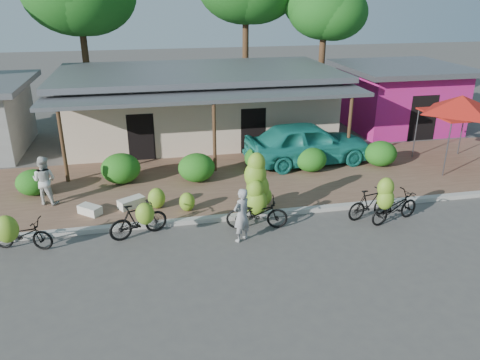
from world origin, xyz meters
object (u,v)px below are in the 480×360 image
at_px(tree_near_right, 321,7).
at_px(vendor, 242,215).
at_px(bike_far_left, 19,233).
at_px(sack_far, 90,210).
at_px(bike_center, 256,198).
at_px(sack_near, 131,203).
at_px(bike_left, 139,219).
at_px(red_canopy, 461,105).
at_px(bike_right, 374,201).
at_px(bystander, 44,180).
at_px(bike_far_right, 395,207).
at_px(teal_van, 307,143).

relative_size(tree_near_right, vendor, 4.61).
xyz_separation_m(bike_far_left, sack_far, (1.70, 1.81, -0.30)).
xyz_separation_m(bike_center, sack_near, (-3.82, 1.80, -0.60)).
relative_size(bike_center, sack_far, 3.01).
distance_m(sack_near, sack_far, 1.33).
height_order(bike_left, vendor, vendor).
xyz_separation_m(sack_near, vendor, (3.15, -2.73, 0.55)).
bearing_deg(red_canopy, bike_right, -144.64).
height_order(bike_left, bystander, bystander).
xyz_separation_m(bike_left, bike_far_right, (7.84, -0.56, -0.11)).
xyz_separation_m(sack_near, sack_far, (-1.30, -0.27, -0.01)).
height_order(tree_near_right, vendor, tree_near_right).
bearing_deg(tree_near_right, sack_far, -135.74).
xyz_separation_m(red_canopy, bike_right, (-5.41, -3.84, -1.95)).
distance_m(red_canopy, bike_right, 6.91).
xyz_separation_m(bike_far_left, bike_right, (10.50, -0.21, 0.10)).
distance_m(red_canopy, bystander, 15.79).
bearing_deg(bike_left, sack_near, -11.77).
relative_size(bike_left, sack_near, 2.16).
xyz_separation_m(bike_left, teal_van, (6.82, 4.82, 0.40)).
bearing_deg(bike_left, sack_far, 23.53).
bearing_deg(red_canopy, bystander, -177.51).
bearing_deg(bystander, bike_far_right, -177.01).
distance_m(bike_far_left, sack_far, 2.50).
relative_size(red_canopy, bike_far_left, 1.90).
height_order(tree_near_right, red_canopy, tree_near_right).
bearing_deg(tree_near_right, bike_center, -117.24).
bearing_deg(sack_far, bike_left, -47.01).
distance_m(bike_right, bystander, 10.75).
xyz_separation_m(bike_far_right, teal_van, (-1.02, 5.37, 0.52)).
bearing_deg(bike_far_right, red_canopy, -66.60).
relative_size(tree_near_right, bike_far_right, 3.88).
height_order(red_canopy, teal_van, red_canopy).
relative_size(vendor, bystander, 0.99).
distance_m(bike_left, teal_van, 8.36).
bearing_deg(bystander, sack_near, -177.09).
xyz_separation_m(red_canopy, vendor, (-9.76, -4.28, -1.79)).
height_order(tree_near_right, bike_far_left, tree_near_right).
bearing_deg(bike_left, bike_right, -112.16).
bearing_deg(bystander, tree_near_right, -121.75).
bearing_deg(vendor, bike_far_left, -39.53).
distance_m(tree_near_right, bike_right, 14.88).
relative_size(bike_right, teal_van, 0.33).
bearing_deg(sack_far, bike_center, -16.62).
xyz_separation_m(bike_right, sack_near, (-7.50, 2.29, -0.40)).
height_order(red_canopy, bike_far_right, red_canopy).
distance_m(tree_near_right, bike_left, 17.59).
relative_size(bystander, teal_van, 0.32).
distance_m(sack_far, bystander, 1.98).
bearing_deg(bike_left, bike_far_right, -113.54).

